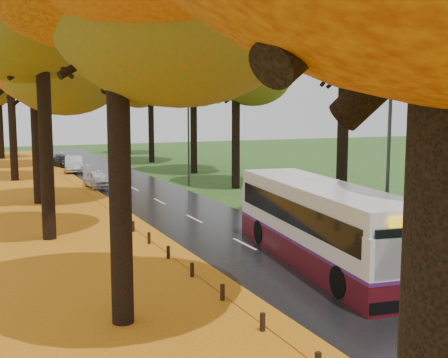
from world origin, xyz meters
TOP-DOWN VIEW (x-y plane):
  - road at (0.00, 25.00)m, footprint 6.50×90.00m
  - centre_line at (0.00, 25.00)m, footprint 0.12×90.00m
  - leaf_verge at (-9.00, 25.00)m, footprint 12.00×90.00m
  - leaf_drift at (-3.05, 25.00)m, footprint 0.90×90.00m
  - trees_left at (-7.18, 27.06)m, footprint 9.20×74.00m
  - trees_right at (7.19, 26.91)m, footprint 9.30×74.20m
  - bollard_row at (-3.70, 4.70)m, footprint 0.11×23.51m
  - streetlamp_near at (3.95, 8.00)m, footprint 2.45×0.18m
  - streetlamp_mid at (3.95, 30.00)m, footprint 2.45×0.18m
  - streetlamp_far at (3.95, 52.00)m, footprint 2.45×0.18m
  - bus at (1.35, 8.25)m, footprint 4.12×11.55m
  - car_white at (-2.28, 31.57)m, footprint 1.82×3.79m
  - car_silver at (-2.21, 42.44)m, footprint 2.19×4.54m
  - car_dark at (-2.35, 47.41)m, footprint 2.42×4.09m

SIDE VIEW (x-z plane):
  - leaf_verge at x=-9.00m, z-range 0.00..0.02m
  - road at x=0.00m, z-range 0.00..0.04m
  - leaf_drift at x=-3.05m, z-range 0.04..0.05m
  - centre_line at x=0.00m, z-range 0.04..0.05m
  - bollard_row at x=-3.70m, z-range 0.00..0.52m
  - car_dark at x=-2.35m, z-range 0.04..1.15m
  - car_white at x=-2.28m, z-range 0.04..1.29m
  - car_silver at x=-2.21m, z-range 0.04..1.47m
  - bus at x=1.35m, z-range 0.11..3.09m
  - streetlamp_near at x=3.95m, z-range 0.71..8.71m
  - streetlamp_mid at x=3.95m, z-range 0.71..8.71m
  - streetlamp_far at x=3.95m, z-range 0.71..8.71m
  - trees_left at x=-7.18m, z-range 2.59..16.48m
  - trees_right at x=7.19m, z-range 2.71..16.67m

